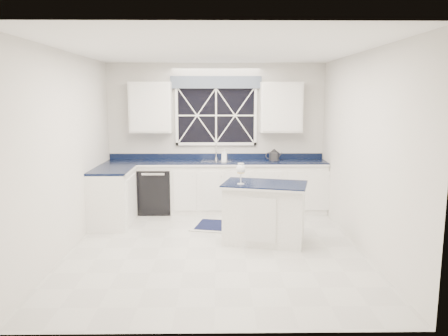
{
  "coord_description": "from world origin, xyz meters",
  "views": [
    {
      "loc": [
        0.04,
        -5.87,
        2.1
      ],
      "look_at": [
        0.12,
        0.4,
        1.07
      ],
      "focal_mm": 35.0,
      "sensor_mm": 36.0,
      "label": 1
    }
  ],
  "objects_px": {
    "island": "(264,212)",
    "wine_glass": "(241,170)",
    "soap_bottle": "(224,155)",
    "dishwasher": "(156,190)",
    "faucet": "(216,151)",
    "kettle": "(274,155)"
  },
  "relations": [
    {
      "from": "dishwasher",
      "to": "kettle",
      "type": "xyz_separation_m",
      "value": [
        2.16,
        0.06,
        0.63
      ]
    },
    {
      "from": "kettle",
      "to": "soap_bottle",
      "type": "xyz_separation_m",
      "value": [
        -0.91,
        0.08,
        0.0
      ]
    },
    {
      "from": "soap_bottle",
      "to": "kettle",
      "type": "bearing_deg",
      "value": -4.81
    },
    {
      "from": "faucet",
      "to": "island",
      "type": "bearing_deg",
      "value": -69.63
    },
    {
      "from": "faucet",
      "to": "wine_glass",
      "type": "xyz_separation_m",
      "value": [
        0.36,
        -1.97,
        -0.02
      ]
    },
    {
      "from": "island",
      "to": "wine_glass",
      "type": "height_order",
      "value": "wine_glass"
    },
    {
      "from": "wine_glass",
      "to": "soap_bottle",
      "type": "relative_size",
      "value": 1.51
    },
    {
      "from": "dishwasher",
      "to": "faucet",
      "type": "relative_size",
      "value": 2.72
    },
    {
      "from": "faucet",
      "to": "soap_bottle",
      "type": "height_order",
      "value": "faucet"
    },
    {
      "from": "wine_glass",
      "to": "soap_bottle",
      "type": "bearing_deg",
      "value": 96.14
    },
    {
      "from": "dishwasher",
      "to": "wine_glass",
      "type": "height_order",
      "value": "wine_glass"
    },
    {
      "from": "kettle",
      "to": "wine_glass",
      "type": "height_order",
      "value": "wine_glass"
    },
    {
      "from": "dishwasher",
      "to": "faucet",
      "type": "xyz_separation_m",
      "value": [
        1.1,
        0.19,
        0.69
      ]
    },
    {
      "from": "dishwasher",
      "to": "island",
      "type": "height_order",
      "value": "island"
    },
    {
      "from": "dishwasher",
      "to": "kettle",
      "type": "bearing_deg",
      "value": 1.72
    },
    {
      "from": "kettle",
      "to": "soap_bottle",
      "type": "height_order",
      "value": "kettle"
    },
    {
      "from": "dishwasher",
      "to": "soap_bottle",
      "type": "xyz_separation_m",
      "value": [
        1.25,
        0.14,
        0.63
      ]
    },
    {
      "from": "dishwasher",
      "to": "kettle",
      "type": "distance_m",
      "value": 2.25
    },
    {
      "from": "island",
      "to": "wine_glass",
      "type": "xyz_separation_m",
      "value": [
        -0.35,
        -0.07,
        0.64
      ]
    },
    {
      "from": "faucet",
      "to": "soap_bottle",
      "type": "bearing_deg",
      "value": -19.64
    },
    {
      "from": "dishwasher",
      "to": "island",
      "type": "bearing_deg",
      "value": -43.38
    },
    {
      "from": "dishwasher",
      "to": "faucet",
      "type": "height_order",
      "value": "faucet"
    }
  ]
}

